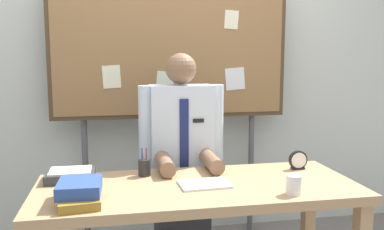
{
  "coord_description": "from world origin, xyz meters",
  "views": [
    {
      "loc": [
        -0.43,
        -2.09,
        1.41
      ],
      "look_at": [
        0.0,
        0.16,
        1.08
      ],
      "focal_mm": 39.0,
      "sensor_mm": 36.0,
      "label": 1
    }
  ],
  "objects": [
    {
      "name": "person",
      "position": [
        0.0,
        0.52,
        0.66
      ],
      "size": [
        0.55,
        0.56,
        1.43
      ],
      "color": "#2D2D33",
      "rests_on": "ground_plane"
    },
    {
      "name": "back_wall",
      "position": [
        0.0,
        1.17,
        1.35
      ],
      "size": [
        6.4,
        0.08,
        2.7
      ],
      "primitive_type": "cube",
      "color": "silver",
      "rests_on": "ground_plane"
    },
    {
      "name": "desk_clock",
      "position": [
        0.65,
        0.18,
        0.78
      ],
      "size": [
        0.11,
        0.04,
        0.11
      ],
      "color": "black",
      "rests_on": "desk"
    },
    {
      "name": "paper_tray",
      "position": [
        -0.67,
        0.21,
        0.76
      ],
      "size": [
        0.26,
        0.2,
        0.06
      ],
      "color": "#333338",
      "rests_on": "desk"
    },
    {
      "name": "pen_holder",
      "position": [
        -0.26,
        0.22,
        0.78
      ],
      "size": [
        0.07,
        0.07,
        0.16
      ],
      "color": "#262626",
      "rests_on": "desk"
    },
    {
      "name": "open_notebook",
      "position": [
        0.03,
        -0.02,
        0.74
      ],
      "size": [
        0.27,
        0.2,
        0.01
      ],
      "primitive_type": "cube",
      "rotation": [
        0.0,
        0.0,
        0.06
      ],
      "color": "white",
      "rests_on": "desk"
    },
    {
      "name": "book_stack",
      "position": [
        -0.6,
        -0.16,
        0.78
      ],
      "size": [
        0.22,
        0.3,
        0.1
      ],
      "color": "olive",
      "rests_on": "desk"
    },
    {
      "name": "bulletin_board",
      "position": [
        0.0,
        0.97,
        1.44
      ],
      "size": [
        1.75,
        0.09,
        1.97
      ],
      "color": "#4C3823",
      "rests_on": "ground_plane"
    },
    {
      "name": "desk",
      "position": [
        0.0,
        0.0,
        0.64
      ],
      "size": [
        1.7,
        0.7,
        0.73
      ],
      "color": "tan",
      "rests_on": "ground_plane"
    },
    {
      "name": "coffee_mug",
      "position": [
        0.43,
        -0.24,
        0.78
      ],
      "size": [
        0.08,
        0.08,
        0.1
      ],
      "primitive_type": "cylinder",
      "color": "white",
      "rests_on": "desk"
    }
  ]
}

